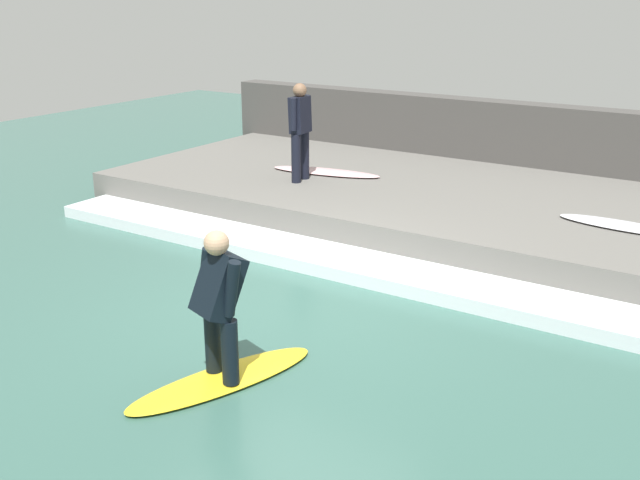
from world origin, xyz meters
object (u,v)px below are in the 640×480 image
(surfer_waiting_near, at_px, (300,127))
(surfboard_waiting_near, at_px, (326,172))
(surfboard_riding, at_px, (223,379))
(surfer_riding, at_px, (219,298))
(surfboard_spare, at_px, (623,226))

(surfer_waiting_near, height_order, surfboard_waiting_near, surfer_waiting_near)
(surfboard_riding, distance_m, surfer_waiting_near, 5.84)
(surfboard_riding, height_order, surfer_riding, surfer_riding)
(surfer_riding, xyz_separation_m, surfboard_spare, (5.26, -2.38, -0.30))
(surfboard_spare, bearing_deg, surfer_riding, 155.64)
(surfer_waiting_near, height_order, surfboard_spare, surfer_waiting_near)
(surfboard_riding, height_order, surfboard_spare, surfboard_spare)
(surfer_waiting_near, bearing_deg, surfer_riding, -152.95)
(surfer_riding, bearing_deg, surfboard_spare, -24.36)
(surfer_riding, height_order, surfboard_waiting_near, surfer_riding)
(surfer_waiting_near, xyz_separation_m, surfboard_spare, (0.20, -4.96, -0.85))
(surfer_riding, bearing_deg, surfboard_waiting_near, 23.72)
(surfer_waiting_near, distance_m, surfboard_waiting_near, 1.06)
(surfboard_spare, bearing_deg, surfboard_waiting_near, 85.02)
(surfer_riding, relative_size, surfer_waiting_near, 0.91)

